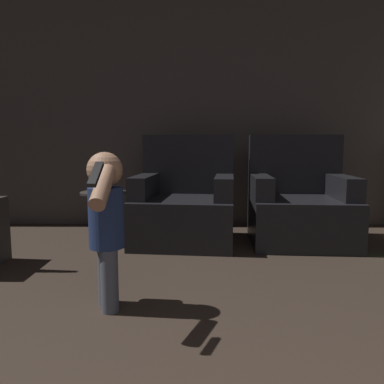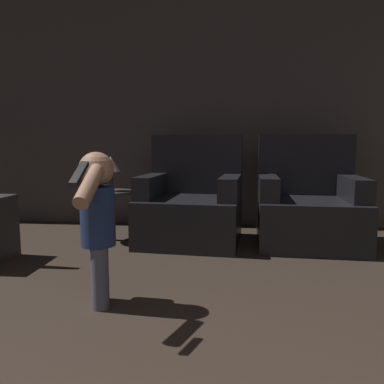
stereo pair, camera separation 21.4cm
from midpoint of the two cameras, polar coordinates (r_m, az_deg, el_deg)
wall_back at (r=4.19m, az=1.66°, el=12.79°), size 8.40×0.05×2.60m
armchair_left at (r=3.47m, az=-2.83°, el=-2.09°), size 0.96×0.93×0.99m
armchair_right at (r=3.56m, az=14.36°, el=-2.06°), size 0.93×0.90×0.99m
person_toddler at (r=2.06m, az=-15.92°, el=-3.84°), size 0.19×0.57×0.85m
side_table at (r=3.52m, az=-15.02°, el=-1.33°), size 0.41×0.41×0.47m
lamp at (r=3.49m, az=-15.19°, el=3.98°), size 0.18×0.18×0.32m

